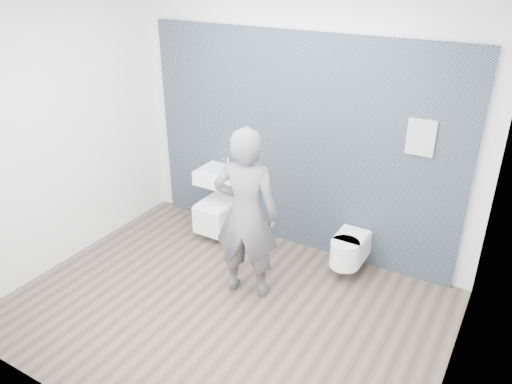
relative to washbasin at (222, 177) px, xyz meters
The scene contains 8 objects.
ground 1.66m from the washbasin, 55.79° to the right, with size 4.00×4.00×0.00m, color brown.
room_shell 1.80m from the washbasin, 55.79° to the right, with size 4.00×4.00×4.00m.
tile_wall 1.14m from the washbasin, 15.73° to the left, with size 3.60×0.06×2.40m, color black.
washbasin is the anchor object (origin of this frame).
toilet_square 0.44m from the washbasin, 90.00° to the right, with size 0.39×0.56×0.69m.
toilet_rounded 1.69m from the washbasin, ahead, with size 0.31×0.54×0.29m.
info_placard 2.26m from the washbasin, ahead, with size 0.26×0.03×0.35m, color white.
visitor 1.22m from the washbasin, 44.78° to the right, with size 0.63×0.41×1.73m, color #5D5D61.
Camera 1 is at (2.20, -3.14, 3.09)m, focal length 35.00 mm.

